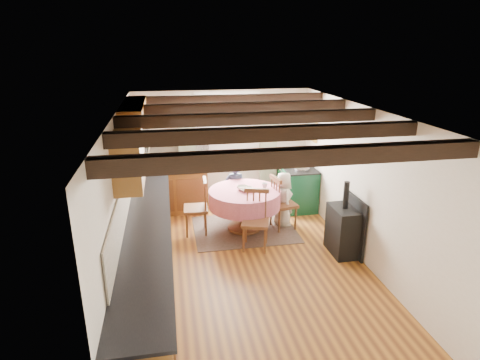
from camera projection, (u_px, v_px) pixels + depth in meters
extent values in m
cube|color=#AB6B22|center=(249.00, 266.00, 6.21)|extent=(3.60, 5.50, 0.00)
cube|color=white|center=(251.00, 112.00, 5.44)|extent=(3.60, 5.50, 0.00)
cube|color=silver|center=(223.00, 148.00, 8.38)|extent=(3.60, 0.00, 2.40)
cube|color=silver|center=(320.00, 312.00, 3.27)|extent=(3.60, 0.00, 2.40)
cube|color=silver|center=(122.00, 203.00, 5.51)|extent=(0.00, 5.50, 2.40)
cube|color=silver|center=(365.00, 187.00, 6.14)|extent=(0.00, 5.50, 2.40)
cube|color=black|center=(297.00, 157.00, 3.60)|extent=(3.60, 0.16, 0.16)
cube|color=black|center=(269.00, 134.00, 4.53)|extent=(3.60, 0.16, 0.16)
cube|color=black|center=(251.00, 118.00, 5.47)|extent=(3.60, 0.16, 0.16)
cube|color=black|center=(238.00, 107.00, 6.40)|extent=(3.60, 0.16, 0.16)
cube|color=black|center=(228.00, 99.00, 7.33)|extent=(3.60, 0.16, 0.16)
cube|color=beige|center=(126.00, 195.00, 5.79)|extent=(0.02, 4.50, 0.55)
cube|color=beige|center=(175.00, 151.00, 8.19)|extent=(1.40, 0.02, 0.55)
cube|color=brown|center=(149.00, 250.00, 5.81)|extent=(0.60, 5.30, 0.88)
cube|color=brown|center=(175.00, 190.00, 8.17)|extent=(1.30, 0.60, 0.88)
cube|color=black|center=(148.00, 221.00, 5.66)|extent=(0.64, 5.30, 0.04)
cube|color=black|center=(173.00, 169.00, 8.00)|extent=(1.30, 0.64, 0.04)
cube|color=brown|center=(136.00, 131.00, 6.42)|extent=(0.34, 1.80, 0.90)
cube|color=brown|center=(129.00, 159.00, 5.04)|extent=(0.34, 0.90, 0.70)
cube|color=white|center=(228.00, 129.00, 8.26)|extent=(1.34, 0.03, 1.54)
cube|color=white|center=(228.00, 129.00, 8.26)|extent=(1.20, 0.01, 1.40)
cube|color=#9CA78C|center=(187.00, 156.00, 8.19)|extent=(0.35, 0.10, 2.10)
cube|color=#9CA78C|center=(268.00, 152.00, 8.49)|extent=(0.35, 0.10, 2.10)
cylinder|color=black|center=(228.00, 100.00, 7.98)|extent=(2.00, 0.03, 0.03)
cube|color=gold|center=(312.00, 126.00, 8.11)|extent=(0.04, 0.50, 0.60)
cylinder|color=silver|center=(273.00, 123.00, 8.37)|extent=(0.30, 0.02, 0.30)
cube|color=#3F3527|center=(244.00, 229.00, 7.44)|extent=(1.86, 1.44, 0.01)
imported|color=#263044|center=(235.00, 189.00, 7.91)|extent=(0.43, 0.31, 1.09)
imported|color=beige|center=(283.00, 199.00, 7.48)|extent=(0.37, 0.53, 1.04)
imported|color=silver|center=(247.00, 190.00, 7.14)|extent=(0.25, 0.25, 0.06)
imported|color=silver|center=(243.00, 188.00, 7.20)|extent=(0.26, 0.26, 0.07)
imported|color=silver|center=(265.00, 186.00, 7.27)|extent=(0.14, 0.14, 0.10)
cylinder|color=#262628|center=(161.00, 163.00, 7.88)|extent=(0.14, 0.14, 0.24)
cylinder|color=#262628|center=(179.00, 162.00, 8.05)|extent=(0.16, 0.16, 0.18)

